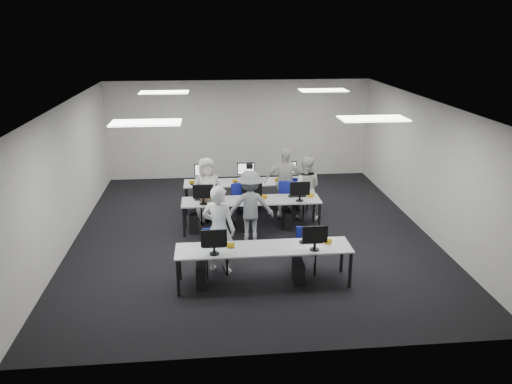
{
  "coord_description": "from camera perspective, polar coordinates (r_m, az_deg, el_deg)",
  "views": [
    {
      "loc": [
        -0.93,
        -10.61,
        4.6
      ],
      "look_at": [
        0.09,
        -0.04,
        1.0
      ],
      "focal_mm": 35.0,
      "sensor_mm": 36.0,
      "label": 1
    }
  ],
  "objects": [
    {
      "name": "chair_7",
      "position": [
        12.47,
        3.75,
        -1.44
      ],
      "size": [
        0.59,
        0.63,
        0.99
      ],
      "rotation": [
        0.0,
        0.0,
        -0.24
      ],
      "color": "navy",
      "rests_on": "ground"
    },
    {
      "name": "student_1",
      "position": [
        12.22,
        5.66,
        0.46
      ],
      "size": [
        0.9,
        0.79,
        1.58
      ],
      "primitive_type": "imported",
      "rotation": [
        0.0,
        0.0,
        2.86
      ],
      "color": "#B8B6AD",
      "rests_on": "ground"
    },
    {
      "name": "chair_0",
      "position": [
        9.77,
        -4.69,
        -7.67
      ],
      "size": [
        0.48,
        0.52,
        0.85
      ],
      "rotation": [
        0.0,
        0.0,
        0.16
      ],
      "color": "navy",
      "rests_on": "ground"
    },
    {
      "name": "equipment_mid",
      "position": [
        11.62,
        -1.47,
        -2.69
      ],
      "size": [
        2.91,
        0.41,
        1.19
      ],
      "color": "white",
      "rests_on": "desk_mid"
    },
    {
      "name": "dslr_camera",
      "position": [
        10.84,
        -0.75,
        2.95
      ],
      "size": [
        0.14,
        0.18,
        0.1
      ],
      "primitive_type": "cube",
      "rotation": [
        0.0,
        0.0,
        3.13
      ],
      "color": "black",
      "rests_on": "photographer"
    },
    {
      "name": "desk_mid",
      "position": [
        11.54,
        -0.55,
        -1.13
      ],
      "size": [
        3.2,
        0.7,
        0.73
      ],
      "color": "#B5B7B9",
      "rests_on": "ground"
    },
    {
      "name": "desk_back",
      "position": [
        12.86,
        -1.09,
        0.97
      ],
      "size": [
        3.2,
        0.7,
        0.73
      ],
      "color": "#B5B7B9",
      "rests_on": "ground"
    },
    {
      "name": "handbag",
      "position": [
        11.46,
        -5.88,
        -0.32
      ],
      "size": [
        0.42,
        0.34,
        0.3
      ],
      "primitive_type": "ellipsoid",
      "rotation": [
        0.0,
        0.0,
        -0.32
      ],
      "color": "#987E4E",
      "rests_on": "desk_mid"
    },
    {
      "name": "desk_front",
      "position": [
        9.15,
        0.88,
        -6.64
      ],
      "size": [
        3.2,
        0.7,
        0.73
      ],
      "color": "#B5B7B9",
      "rests_on": "ground"
    },
    {
      "name": "chair_6",
      "position": [
        12.48,
        -0.77,
        -1.42
      ],
      "size": [
        0.55,
        0.58,
        0.96
      ],
      "rotation": [
        0.0,
        0.0,
        0.16
      ],
      "color": "navy",
      "rests_on": "ground"
    },
    {
      "name": "chair_2",
      "position": [
        12.19,
        -5.26,
        -2.03
      ],
      "size": [
        0.47,
        0.51,
        0.94
      ],
      "rotation": [
        0.0,
        0.0,
        -0.01
      ],
      "color": "navy",
      "rests_on": "ground"
    },
    {
      "name": "student_2",
      "position": [
        12.13,
        -5.63,
        0.29
      ],
      "size": [
        0.86,
        0.66,
        1.57
      ],
      "primitive_type": "imported",
      "rotation": [
        0.0,
        0.0,
        0.23
      ],
      "color": "#B8B6AD",
      "rests_on": "ground"
    },
    {
      "name": "student_0",
      "position": [
        9.53,
        -4.26,
        -4.28
      ],
      "size": [
        0.75,
        0.63,
        1.76
      ],
      "primitive_type": "imported",
      "rotation": [
        0.0,
        0.0,
        2.77
      ],
      "color": "#B8B6AD",
      "rests_on": "ground"
    },
    {
      "name": "chair_1",
      "position": [
        9.86,
        5.68,
        -7.45
      ],
      "size": [
        0.49,
        0.52,
        0.84
      ],
      "rotation": [
        0.0,
        0.0,
        -0.19
      ],
      "color": "navy",
      "rests_on": "ground"
    },
    {
      "name": "ceiling_panels",
      "position": [
        10.78,
        -0.49,
        10.1
      ],
      "size": [
        5.2,
        4.6,
        0.02
      ],
      "color": "white",
      "rests_on": "room"
    },
    {
      "name": "student_3",
      "position": [
        12.37,
        3.28,
        1.12
      ],
      "size": [
        1.06,
        0.56,
        1.73
      ],
      "primitive_type": "imported",
      "rotation": [
        0.0,
        0.0,
        -0.14
      ],
      "color": "#B8B6AD",
      "rests_on": "ground"
    },
    {
      "name": "equipment_back",
      "position": [
        12.99,
        -0.25,
        -0.33
      ],
      "size": [
        2.91,
        0.41,
        1.19
      ],
      "color": "white",
      "rests_on": "desk_back"
    },
    {
      "name": "chair_4",
      "position": [
        12.41,
        4.34,
        -1.58
      ],
      "size": [
        0.52,
        0.56,
        0.96
      ],
      "rotation": [
        0.0,
        0.0,
        -0.09
      ],
      "color": "navy",
      "rests_on": "ground"
    },
    {
      "name": "chair_3",
      "position": [
        12.14,
        -1.52,
        -2.06
      ],
      "size": [
        0.59,
        0.61,
        0.93
      ],
      "rotation": [
        0.0,
        0.0,
        0.33
      ],
      "color": "navy",
      "rests_on": "ground"
    },
    {
      "name": "chair_5",
      "position": [
        12.48,
        -5.92,
        -1.75
      ],
      "size": [
        0.51,
        0.53,
        0.81
      ],
      "rotation": [
        0.0,
        0.0,
        -0.3
      ],
      "color": "navy",
      "rests_on": "ground"
    },
    {
      "name": "room",
      "position": [
        11.1,
        -0.47,
        2.5
      ],
      "size": [
        9.0,
        9.02,
        3.0
      ],
      "color": "black",
      "rests_on": "ground"
    },
    {
      "name": "equipment_front",
      "position": [
        9.26,
        -0.3,
        -8.55
      ],
      "size": [
        2.51,
        0.41,
        1.19
      ],
      "color": "#0C52A3",
      "rests_on": "desk_front"
    },
    {
      "name": "photographer",
      "position": [
        10.93,
        -0.66,
        -1.62
      ],
      "size": [
        1.04,
        0.6,
        1.6
      ],
      "primitive_type": "imported",
      "rotation": [
        0.0,
        0.0,
        3.13
      ],
      "color": "slate",
      "rests_on": "ground"
    }
  ]
}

